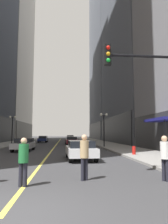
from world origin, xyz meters
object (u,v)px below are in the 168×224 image
Objects in this scene: car_black at (70,138)px; traffic_light_near_right at (157,89)px; car_white at (81,149)px; car_maroon at (71,140)px; street_lamp_left_far at (12,124)px; pedestrian_in_tan_trench at (84,153)px; car_silver at (24,144)px; pedestrian_in_green_parka at (23,158)px; car_navy at (43,139)px; car_blue at (70,137)px; fire_hydrant_right at (134,151)px; pedestrian_in_white_shirt at (165,154)px; street_lamp_right_mid at (104,122)px.

traffic_light_near_right is at bearing -86.65° from car_black.
car_white is 18.58m from car_maroon.
traffic_light_near_right reaches higher than street_lamp_left_far.
street_lamp_left_far is (-8.56, 23.68, 2.22)m from pedestrian_in_tan_trench.
pedestrian_in_green_parka is (2.84, -15.10, 0.25)m from car_silver.
car_navy is 11.29m from car_black.
pedestrian_in_tan_trench is at bearing -70.13° from street_lamp_left_far.
car_black is 2.61× the size of pedestrian_in_tan_trench.
car_silver and car_blue have the same top height.
car_blue is 53.93m from pedestrian_in_tan_trench.
pedestrian_in_tan_trench is (5.03, -14.31, 0.32)m from car_silver.
traffic_light_near_right is at bearing -101.05° from fire_hydrant_right.
car_navy is at bearing 103.02° from pedestrian_in_white_shirt.
car_silver is 15.17m from pedestrian_in_tan_trench.
street_lamp_left_far is at bearing 116.70° from traffic_light_near_right.
car_navy is at bearing 110.11° from fire_hydrant_right.
car_blue is at bearing 94.96° from fire_hydrant_right.
car_blue is 53.74m from traffic_light_near_right.
car_blue is at bearing 95.58° from street_lamp_right_mid.
car_silver is 40.04m from car_blue.
fire_hydrant_right is at bearing -49.24° from street_lamp_left_far.
street_lamp_left_far is 20.57m from fire_hydrant_right.
car_silver is 10.48m from street_lamp_right_mid.
fire_hydrant_right is at bearing -85.04° from car_blue.
traffic_light_near_right is 8.75m from fire_hydrant_right.
pedestrian_in_white_shirt reaches higher than car_maroon.
pedestrian_in_tan_trench is at bearing -90.83° from car_blue.
car_maroon is 9.23m from street_lamp_left_far.
pedestrian_in_white_shirt reaches higher than car_silver.
car_blue is (0.21, 8.82, -0.00)m from car_black.
street_lamp_left_far reaches higher than pedestrian_in_white_shirt.
street_lamp_left_far is (-11.75, 23.36, -0.49)m from traffic_light_near_right.
car_silver is 5.72× the size of fire_hydrant_right.
car_maroon is (-0.11, 18.57, 0.00)m from car_white.
traffic_light_near_right is at bearing -93.31° from street_lamp_right_mid.
pedestrian_in_green_parka is at bearing -93.11° from car_blue.
pedestrian_in_green_parka is at bearing -93.45° from car_black.
street_lamp_right_mid is (9.44, -16.93, 2.54)m from car_navy.
car_white and car_maroon have the same top height.
car_silver is 16.83m from pedestrian_in_white_shirt.
pedestrian_in_white_shirt is at bearing -61.16° from car_silver.
pedestrian_in_tan_trench is at bearing -119.88° from fire_hydrant_right.
pedestrian_in_white_shirt is at bearing -68.12° from car_white.
car_black is 45.99m from pedestrian_in_green_parka.
pedestrian_in_white_shirt is at bearing -64.23° from street_lamp_left_far.
traffic_light_near_right is at bearing -83.13° from car_maroon.
pedestrian_in_tan_trench reaches higher than car_black.
car_blue is 1.04× the size of street_lamp_right_mid.
car_black is at bearing 86.55° from pedestrian_in_green_parka.
car_white and car_black have the same top height.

